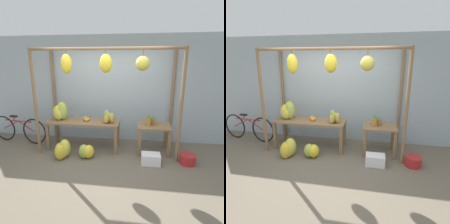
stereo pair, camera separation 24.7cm
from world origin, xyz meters
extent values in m
plane|color=#665B4C|center=(0.00, 0.00, 0.00)|extent=(20.00, 20.00, 0.00)
cube|color=#99A8B2|center=(0.00, 1.63, 1.40)|extent=(8.00, 0.08, 2.80)
cylinder|color=brown|center=(-1.59, 0.52, 1.21)|extent=(0.07, 0.07, 2.41)
cylinder|color=brown|center=(1.59, 0.52, 1.21)|extent=(0.07, 0.07, 2.41)
cylinder|color=brown|center=(-1.59, 1.54, 1.21)|extent=(0.07, 0.07, 2.41)
cylinder|color=brown|center=(1.59, 1.54, 1.21)|extent=(0.07, 0.07, 2.41)
cylinder|color=brown|center=(0.00, 0.52, 2.38)|extent=(3.19, 0.06, 0.06)
cylinder|color=brown|center=(-0.80, 0.52, 2.32)|extent=(0.02, 0.02, 0.07)
ellipsoid|color=yellow|center=(-0.80, 0.52, 2.08)|extent=(0.22, 0.20, 0.41)
cylinder|color=brown|center=(0.04, 0.52, 2.32)|extent=(0.02, 0.02, 0.07)
ellipsoid|color=yellow|center=(0.04, 0.52, 2.09)|extent=(0.25, 0.23, 0.38)
cylinder|color=brown|center=(0.78, 0.52, 2.29)|extent=(0.02, 0.02, 0.12)
ellipsoid|color=gold|center=(0.78, 0.52, 2.09)|extent=(0.28, 0.25, 0.29)
cube|color=brown|center=(-0.61, 0.93, 0.70)|extent=(1.77, 0.61, 0.04)
cube|color=brown|center=(-1.44, 0.67, 0.34)|extent=(0.07, 0.07, 0.68)
cube|color=brown|center=(0.23, 0.67, 0.34)|extent=(0.07, 0.07, 0.68)
cube|color=brown|center=(-1.44, 1.19, 0.34)|extent=(0.07, 0.07, 0.68)
cube|color=brown|center=(0.23, 1.19, 0.34)|extent=(0.07, 0.07, 0.68)
cube|color=brown|center=(1.11, 0.94, 0.66)|extent=(0.77, 0.60, 0.04)
cube|color=brown|center=(0.78, 0.69, 0.32)|extent=(0.07, 0.07, 0.64)
cube|color=brown|center=(1.44, 0.69, 0.32)|extent=(0.07, 0.07, 0.64)
cube|color=brown|center=(0.78, 1.19, 0.32)|extent=(0.07, 0.07, 0.64)
cube|color=brown|center=(1.44, 1.19, 0.32)|extent=(0.07, 0.07, 0.64)
ellipsoid|color=#9EB247|center=(-1.14, 0.95, 0.93)|extent=(0.27, 0.25, 0.42)
ellipsoid|color=yellow|center=(-1.20, 1.06, 0.93)|extent=(0.36, 0.36, 0.42)
ellipsoid|color=yellow|center=(-1.26, 0.97, 0.90)|extent=(0.33, 0.34, 0.37)
ellipsoid|color=gold|center=(-1.23, 0.91, 0.86)|extent=(0.34, 0.34, 0.30)
sphere|color=orange|center=(-0.53, 0.95, 0.76)|extent=(0.09, 0.09, 0.09)
sphere|color=orange|center=(-0.57, 1.00, 0.76)|extent=(0.09, 0.09, 0.09)
sphere|color=orange|center=(-0.49, 0.95, 0.75)|extent=(0.08, 0.08, 0.08)
sphere|color=orange|center=(-0.55, 0.97, 0.75)|extent=(0.08, 0.08, 0.08)
sphere|color=orange|center=(-0.58, 0.95, 0.75)|extent=(0.08, 0.08, 0.08)
sphere|color=orange|center=(-0.51, 0.88, 0.76)|extent=(0.08, 0.08, 0.08)
sphere|color=orange|center=(-0.60, 1.01, 0.75)|extent=(0.07, 0.07, 0.07)
sphere|color=orange|center=(-0.52, 0.97, 0.76)|extent=(0.08, 0.08, 0.08)
sphere|color=orange|center=(-0.55, 1.00, 0.76)|extent=(0.08, 0.08, 0.08)
cylinder|color=olive|center=(1.08, 0.97, 0.76)|extent=(0.12, 0.12, 0.15)
cone|color=#428442|center=(1.08, 0.97, 0.88)|extent=(0.08, 0.08, 0.09)
cylinder|color=#A3702D|center=(0.98, 0.89, 0.78)|extent=(0.13, 0.13, 0.19)
cone|color=#337538|center=(0.98, 0.89, 0.92)|extent=(0.09, 0.09, 0.08)
ellipsoid|color=gold|center=(-0.94, 0.33, 0.17)|extent=(0.27, 0.29, 0.33)
ellipsoid|color=gold|center=(-0.92, 0.42, 0.21)|extent=(0.35, 0.37, 0.42)
ellipsoid|color=gold|center=(-1.02, 0.37, 0.17)|extent=(0.30, 0.30, 0.34)
ellipsoid|color=#9EB247|center=(-0.98, 0.32, 0.14)|extent=(0.29, 0.30, 0.28)
ellipsoid|color=gold|center=(-0.97, 0.24, 0.19)|extent=(0.29, 0.27, 0.37)
ellipsoid|color=yellow|center=(-0.36, 0.41, 0.16)|extent=(0.30, 0.32, 0.31)
ellipsoid|color=#9EB247|center=(-0.47, 0.40, 0.16)|extent=(0.22, 0.25, 0.32)
cube|color=silver|center=(1.03, 0.34, 0.12)|extent=(0.40, 0.26, 0.23)
cylinder|color=#AD2323|center=(1.81, 0.46, 0.10)|extent=(0.33, 0.33, 0.21)
torus|color=black|center=(-2.92, 1.11, 0.35)|extent=(0.70, 0.14, 0.70)
torus|color=black|center=(-1.96, 0.97, 0.35)|extent=(0.70, 0.14, 0.70)
cylinder|color=maroon|center=(-2.44, 1.04, 0.60)|extent=(0.82, 0.15, 0.03)
cylinder|color=maroon|center=(-2.68, 1.07, 0.47)|extent=(0.50, 0.10, 0.27)
cylinder|color=maroon|center=(-2.20, 1.00, 0.47)|extent=(0.50, 0.10, 0.27)
cylinder|color=maroon|center=(-2.56, 1.06, 0.65)|extent=(0.02, 0.02, 0.10)
cube|color=black|center=(-2.56, 1.06, 0.72)|extent=(0.21, 0.11, 0.04)
cylinder|color=maroon|center=(-2.06, 0.98, 0.65)|extent=(0.02, 0.02, 0.10)
ellipsoid|color=#93A33D|center=(-0.02, 0.91, 0.86)|extent=(0.15, 0.14, 0.30)
ellipsoid|color=#B2993D|center=(-0.01, 0.79, 0.82)|extent=(0.15, 0.13, 0.21)
ellipsoid|color=#93A33D|center=(0.03, 0.88, 0.85)|extent=(0.17, 0.18, 0.26)
ellipsoid|color=#B2993D|center=(0.11, 0.84, 0.84)|extent=(0.19, 0.20, 0.26)
camera|label=1|loc=(0.69, -3.35, 2.12)|focal=30.00mm
camera|label=2|loc=(0.93, -3.31, 2.12)|focal=30.00mm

